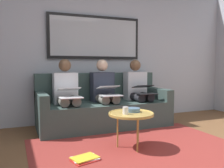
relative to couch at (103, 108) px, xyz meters
The scene contains 14 objects.
wall_rear 1.10m from the couch, 90.00° to the right, with size 6.00×0.12×2.60m, color #B7BCC6.
area_rug 1.30m from the couch, 90.00° to the left, with size 2.60×1.80×0.01m, color maroon.
couch is the anchor object (origin of this frame).
framed_mirror 1.30m from the couch, 90.00° to the right, with size 1.74×0.05×0.79m.
coffee_table 1.23m from the couch, 86.71° to the left, with size 0.57×0.57×0.46m.
cup 1.27m from the couch, 82.52° to the left, with size 0.07×0.07×0.09m, color silver.
bowl 1.17m from the couch, 89.38° to the left, with size 0.18×0.18×0.05m, color slate.
person_left 0.71m from the couch, behind, with size 0.38×0.58×1.14m.
laptop_black 0.78m from the couch, 153.88° to the left, with size 0.32×0.35×0.15m.
person_middle 0.31m from the couch, 90.00° to the left, with size 0.38×0.58×1.14m.
laptop_silver 0.44m from the couch, 90.00° to the left, with size 0.33×0.37×0.16m.
person_right 0.71m from the couch, ahead, with size 0.38×0.58×1.14m.
laptop_white 0.78m from the couch, 25.93° to the left, with size 0.33×0.36×0.15m.
magazine_stack 1.59m from the couch, 62.64° to the left, with size 0.33×0.29×0.03m.
Camera 1 is at (1.42, 1.76, 1.04)m, focal length 38.80 mm.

